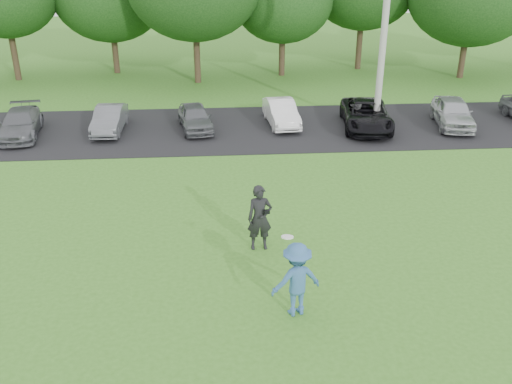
% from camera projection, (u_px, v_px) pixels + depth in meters
% --- Properties ---
extents(ground, '(100.00, 100.00, 0.00)m').
position_uv_depth(ground, '(267.00, 304.00, 13.42)').
color(ground, '#397220').
rests_on(ground, ground).
extents(parking_lot, '(32.00, 6.50, 0.03)m').
position_uv_depth(parking_lot, '(240.00, 128.00, 25.18)').
color(parking_lot, black).
rests_on(parking_lot, ground).
extents(utility_pole, '(0.28, 0.28, 10.17)m').
position_uv_depth(utility_pole, '(386.00, 9.00, 23.04)').
color(utility_pole, '#ACACA7').
rests_on(utility_pole, ground).
extents(frisbee_player, '(1.30, 0.95, 2.05)m').
position_uv_depth(frisbee_player, '(296.00, 279.00, 12.75)').
color(frisbee_player, '#356297').
rests_on(frisbee_player, ground).
extents(camera_bystander, '(0.71, 0.49, 1.86)m').
position_uv_depth(camera_bystander, '(260.00, 218.00, 15.41)').
color(camera_bystander, black).
rests_on(camera_bystander, ground).
extents(parked_cars, '(28.15, 4.74, 1.25)m').
position_uv_depth(parked_cars, '(252.00, 116.00, 24.80)').
color(parked_cars, white).
rests_on(parked_cars, parking_lot).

